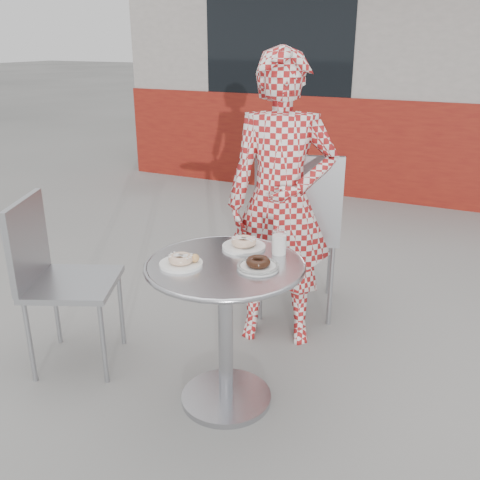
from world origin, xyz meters
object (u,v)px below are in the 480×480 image
at_px(bistro_table, 225,299).
at_px(milk_cup, 279,243).
at_px(seated_person, 281,203).
at_px(plate_checker, 258,265).
at_px(chair_left, 74,315).
at_px(chair_far, 297,261).
at_px(plate_far, 244,244).
at_px(plate_near, 182,261).

distance_m(bistro_table, milk_cup, 0.33).
xyz_separation_m(seated_person, plate_checker, (0.15, -0.63, -0.07)).
bearing_deg(plate_checker, chair_left, -176.61).
xyz_separation_m(chair_far, chair_left, (-0.79, -1.04, -0.04)).
xyz_separation_m(bistro_table, seated_person, (-0.01, 0.65, 0.25)).
xyz_separation_m(bistro_table, chair_left, (-0.82, -0.04, -0.25)).
bearing_deg(plate_checker, milk_cup, 83.93).
height_order(chair_far, plate_far, chair_far).
distance_m(bistro_table, chair_far, 1.02).
xyz_separation_m(bistro_table, chair_far, (-0.03, 0.99, -0.21)).
xyz_separation_m(bistro_table, plate_checker, (0.14, 0.01, 0.18)).
bearing_deg(chair_far, plate_checker, 82.90).
xyz_separation_m(plate_far, plate_checker, (0.15, -0.18, -0.01)).
bearing_deg(plate_near, milk_cup, 42.39).
relative_size(plate_near, plate_checker, 1.02).
relative_size(seated_person, plate_far, 7.94).
distance_m(chair_left, plate_far, 0.96).
xyz_separation_m(bistro_table, plate_near, (-0.15, -0.09, 0.18)).
relative_size(plate_far, plate_near, 1.08).
bearing_deg(chair_left, chair_far, -61.31).
bearing_deg(plate_near, plate_far, 62.37).
relative_size(chair_left, plate_checker, 4.93).
height_order(plate_far, plate_near, plate_far).
distance_m(bistro_table, plate_near, 0.26).
xyz_separation_m(chair_left, seated_person, (0.81, 0.69, 0.50)).
xyz_separation_m(chair_far, plate_near, (-0.12, -1.09, 0.40)).
distance_m(chair_far, plate_near, 1.16).
distance_m(bistro_table, chair_left, 0.86).
height_order(plate_checker, milk_cup, milk_cup).
height_order(bistro_table, seated_person, seated_person).
bearing_deg(plate_far, milk_cup, 1.21).
relative_size(chair_far, chair_left, 1.15).
xyz_separation_m(chair_left, plate_checker, (0.97, 0.06, 0.43)).
distance_m(plate_far, plate_checker, 0.23).
height_order(seated_person, milk_cup, seated_person).
distance_m(bistro_table, seated_person, 0.69).
xyz_separation_m(plate_near, milk_cup, (0.31, 0.29, 0.03)).
bearing_deg(chair_left, seated_person, -73.68).
bearing_deg(chair_far, chair_left, 35.46).
distance_m(plate_near, plate_checker, 0.31).
relative_size(chair_far, milk_cup, 9.48).
height_order(chair_far, chair_left, chair_far).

